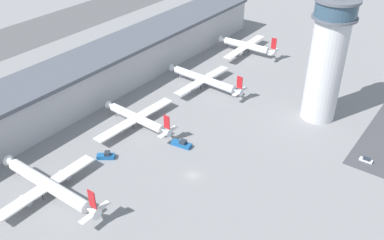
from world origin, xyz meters
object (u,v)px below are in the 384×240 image
at_px(airplane_gate_charlie, 137,118).
at_px(airplane_gate_echo, 246,46).
at_px(control_tower, 327,58).
at_px(airplane_gate_delta, 204,80).
at_px(service_truck_fuel, 106,156).
at_px(service_truck_baggage, 182,144).
at_px(service_truck_catering, 235,92).
at_px(airplane_gate_bravo, 49,185).
at_px(car_silver_sedan, 366,160).

relative_size(airplane_gate_charlie, airplane_gate_echo, 1.05).
relative_size(control_tower, airplane_gate_delta, 1.36).
xyz_separation_m(service_truck_fuel, service_truck_baggage, (22.15, -17.52, -0.03)).
bearing_deg(service_truck_fuel, service_truck_catering, -9.94).
height_order(airplane_gate_echo, service_truck_fuel, airplane_gate_echo).
relative_size(airplane_gate_bravo, car_silver_sedan, 9.47).
bearing_deg(airplane_gate_echo, service_truck_catering, -156.11).
relative_size(control_tower, service_truck_baggage, 6.95).
bearing_deg(airplane_gate_charlie, service_truck_catering, -20.40).
distance_m(control_tower, car_silver_sedan, 41.66).
height_order(control_tower, service_truck_catering, control_tower).
bearing_deg(service_truck_fuel, airplane_gate_bravo, 179.18).
distance_m(airplane_gate_bravo, car_silver_sedan, 109.87).
height_order(service_truck_fuel, service_truck_baggage, service_truck_fuel).
xyz_separation_m(airplane_gate_bravo, car_silver_sedan, (78.23, -77.07, -3.47)).
bearing_deg(control_tower, airplane_gate_echo, 55.25).
height_order(airplane_gate_delta, car_silver_sedan, airplane_gate_delta).
xyz_separation_m(airplane_gate_bravo, airplane_gate_echo, (136.85, 6.41, 0.48)).
relative_size(airplane_gate_charlie, service_truck_baggage, 4.97).
distance_m(airplane_gate_bravo, airplane_gate_echo, 137.01).
bearing_deg(airplane_gate_echo, service_truck_fuel, -176.56).
bearing_deg(airplane_gate_delta, service_truck_catering, -76.97).
height_order(control_tower, airplane_gate_bravo, control_tower).
xyz_separation_m(service_truck_baggage, car_silver_sedan, (31.66, -59.20, -0.41)).
xyz_separation_m(airplane_gate_charlie, airplane_gate_delta, (43.64, -2.64, 0.28)).
height_order(control_tower, airplane_gate_charlie, control_tower).
bearing_deg(airplane_gate_charlie, service_truck_fuel, -166.76).
height_order(airplane_gate_echo, service_truck_baggage, airplane_gate_echo).
height_order(airplane_gate_delta, service_truck_fuel, airplane_gate_delta).
bearing_deg(service_truck_catering, airplane_gate_delta, 103.03).
bearing_deg(control_tower, airplane_gate_delta, 97.10).
bearing_deg(service_truck_baggage, service_truck_catering, 6.40).
distance_m(airplane_gate_bravo, service_truck_catering, 94.91).
relative_size(airplane_gate_echo, service_truck_catering, 4.79).
bearing_deg(airplane_gate_charlie, car_silver_sedan, -69.12).
bearing_deg(airplane_gate_bravo, service_truck_fuel, -0.82).
relative_size(airplane_gate_delta, airplane_gate_echo, 1.08).
bearing_deg(service_truck_baggage, airplane_gate_echo, 15.06).
relative_size(control_tower, service_truck_catering, 7.03).
bearing_deg(airplane_gate_delta, service_truck_baggage, -155.36).
xyz_separation_m(airplane_gate_delta, service_truck_catering, (3.44, -14.86, -3.26)).
xyz_separation_m(airplane_gate_delta, car_silver_sedan, (-12.35, -79.38, -3.55)).
bearing_deg(airplane_gate_delta, airplane_gate_echo, 5.07).
relative_size(airplane_gate_charlie, service_truck_catering, 5.03).
xyz_separation_m(control_tower, airplane_gate_bravo, (-97.20, 50.75, -22.68)).
bearing_deg(control_tower, airplane_gate_charlie, 132.05).
relative_size(airplane_gate_bravo, airplane_gate_charlie, 1.10).
height_order(airplane_gate_bravo, airplane_gate_delta, airplane_gate_bravo).
bearing_deg(car_silver_sedan, airplane_gate_delta, 81.15).
xyz_separation_m(control_tower, service_truck_baggage, (-50.62, 32.88, -25.74)).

